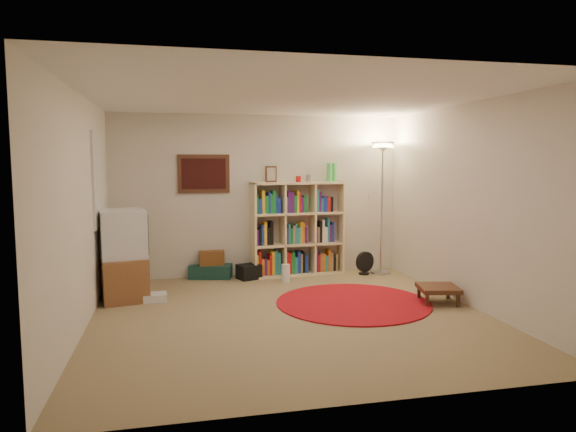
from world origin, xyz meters
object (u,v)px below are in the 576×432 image
floor_fan (365,263)px  side_table (438,289)px  suitcase (211,271)px  bookshelf (296,230)px  tv_stand (123,256)px  floor_lamp (382,165)px

floor_fan → side_table: size_ratio=0.65×
suitcase → side_table: side_table is taller
side_table → suitcase: bearing=142.2°
floor_fan → side_table: floor_fan is taller
bookshelf → tv_stand: size_ratio=1.51×
floor_lamp → tv_stand: (-3.87, -0.69, -1.17)m
bookshelf → side_table: 2.51m
floor_lamp → suitcase: floor_lamp is taller
side_table → bookshelf: bearing=124.0°
bookshelf → side_table: bearing=-60.7°
bookshelf → tv_stand: 2.70m
bookshelf → floor_lamp: size_ratio=0.84×
floor_lamp → side_table: 2.37m
floor_fan → tv_stand: (-3.59, -0.66, 0.38)m
suitcase → side_table: bearing=-23.9°
floor_lamp → tv_stand: 4.10m
floor_lamp → floor_fan: size_ratio=5.68×
tv_stand → floor_fan: bearing=-1.4°
bookshelf → floor_fan: bookshelf is taller
floor_fan → suitcase: 2.42m
bookshelf → floor_lamp: (1.34, -0.24, 1.02)m
tv_stand → suitcase: 1.62m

